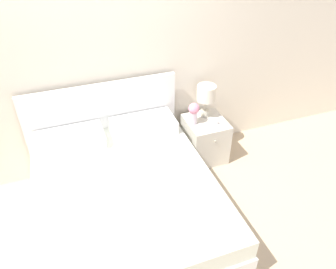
% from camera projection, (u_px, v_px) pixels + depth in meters
% --- Properties ---
extents(ground_plane, '(12.00, 12.00, 0.00)m').
position_uv_depth(ground_plane, '(109.00, 163.00, 3.91)').
color(ground_plane, '#CCB28E').
extents(wall_back, '(8.00, 0.06, 2.60)m').
position_uv_depth(wall_back, '(94.00, 58.00, 3.20)').
color(wall_back, silver).
rests_on(wall_back, ground_plane).
extents(bed, '(1.62, 1.90, 1.06)m').
position_uv_depth(bed, '(125.00, 197.00, 3.07)').
color(bed, white).
rests_on(bed, ground_plane).
extents(nightstand, '(0.44, 0.50, 0.51)m').
position_uv_depth(nightstand, '(205.00, 139.00, 3.87)').
color(nightstand, silver).
rests_on(nightstand, ground_plane).
extents(table_lamp, '(0.21, 0.21, 0.39)m').
position_uv_depth(table_lamp, '(206.00, 95.00, 3.64)').
color(table_lamp, beige).
rests_on(table_lamp, nightstand).
extents(flower_vase, '(0.12, 0.12, 0.26)m').
position_uv_depth(flower_vase, '(194.00, 112.00, 3.60)').
color(flower_vase, silver).
rests_on(flower_vase, nightstand).
extents(teacup, '(0.10, 0.10, 0.05)m').
position_uv_depth(teacup, '(216.00, 123.00, 3.65)').
color(teacup, white).
rests_on(teacup, nightstand).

